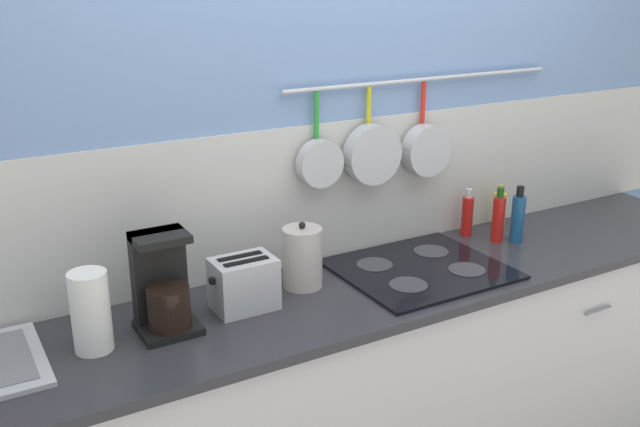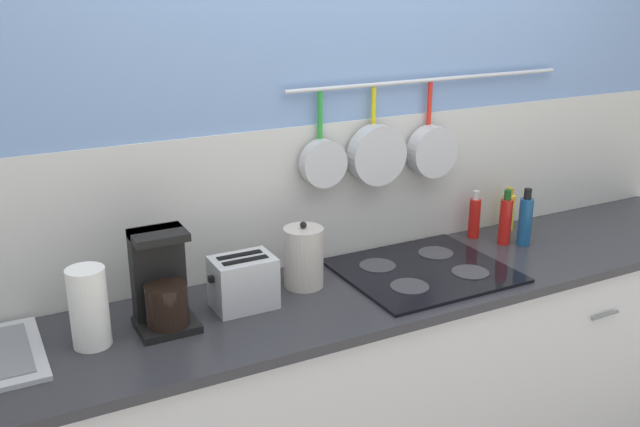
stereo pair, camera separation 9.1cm
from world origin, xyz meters
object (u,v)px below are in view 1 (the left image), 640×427
bottle_olive_oil (467,215)px  paper_towel_roll (91,312)px  kettle (302,257)px  bottle_cooking_wine (498,218)px  bottle_hot_sauce (500,209)px  bottle_dish_soap (518,217)px  toaster (244,284)px  coffee_maker (164,290)px

bottle_olive_oil → paper_towel_roll: bearing=-173.1°
kettle → bottle_cooking_wine: (0.91, -0.01, -0.01)m
kettle → bottle_hot_sauce: 1.04m
bottle_cooking_wine → bottle_dish_soap: bottle_dish_soap is taller
toaster → kettle: bearing=12.9°
bottle_cooking_wine → bottle_dish_soap: 0.08m
paper_towel_roll → bottle_cooking_wine: paper_towel_roll is taller
bottle_hot_sauce → coffee_maker: bearing=-173.5°
bottle_cooking_wine → bottle_hot_sauce: size_ratio=1.23×
paper_towel_roll → coffee_maker: size_ratio=0.78×
coffee_maker → kettle: coffee_maker is taller
paper_towel_roll → kettle: (0.75, 0.09, -0.01)m
coffee_maker → bottle_hot_sauce: coffee_maker is taller
bottle_cooking_wine → bottle_hot_sauce: (0.13, 0.13, -0.02)m
paper_towel_roll → kettle: bearing=6.6°
paper_towel_roll → bottle_dish_soap: size_ratio=1.03×
kettle → bottle_cooking_wine: size_ratio=1.04×
bottle_dish_soap → bottle_hot_sauce: 0.19m
kettle → bottle_olive_oil: size_ratio=1.18×
bottle_olive_oil → bottle_cooking_wine: 0.13m
bottle_olive_oil → bottle_hot_sauce: (0.19, 0.01, -0.01)m
paper_towel_roll → toaster: size_ratio=1.12×
kettle → bottle_dish_soap: size_ratio=1.01×
bottle_cooking_wine → bottle_hot_sauce: 0.18m
coffee_maker → kettle: 0.53m
kettle → bottle_olive_oil: bearing=7.1°
paper_towel_roll → bottle_cooking_wine: 1.66m
toaster → bottle_hot_sauce: size_ratio=1.17×
kettle → toaster: bearing=-167.1°
bottle_dish_soap → kettle: bearing=176.6°
coffee_maker → toaster: (0.27, 0.01, -0.04)m
coffee_maker → bottle_cooking_wine: size_ratio=1.37×
bottle_olive_oil → bottle_cooking_wine: (0.06, -0.12, 0.01)m
paper_towel_roll → toaster: paper_towel_roll is taller
bottle_hot_sauce → kettle: bearing=-173.7°
toaster → bottle_hot_sauce: bottle_hot_sauce is taller
coffee_maker → bottle_dish_soap: 1.49m
coffee_maker → toaster: coffee_maker is taller
kettle → bottle_hot_sauce: size_ratio=1.28×
bottle_cooking_wine → bottle_olive_oil: bearing=117.3°
paper_towel_roll → bottle_hot_sauce: size_ratio=1.31×
bottle_olive_oil → bottle_dish_soap: 0.21m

